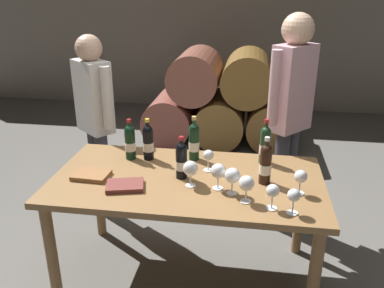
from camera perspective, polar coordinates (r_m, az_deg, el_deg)
ground_plane at (r=2.98m, az=-0.61°, el=-17.94°), size 14.00×14.00×0.00m
cellar_back_wall at (r=6.48m, az=5.61°, el=17.42°), size 10.00×0.24×2.80m
barrel_stack at (r=5.06m, az=4.13°, el=6.00°), size 1.86×0.90×1.15m
dining_table at (r=2.60m, az=-0.67°, el=-6.58°), size 1.70×0.90×0.76m
wine_bottle_0 at (r=2.79m, az=-6.21°, el=0.30°), size 0.07×0.07×0.29m
wine_bottle_1 at (r=2.48m, az=10.34°, el=-2.72°), size 0.07×0.07×0.30m
wine_bottle_2 at (r=2.77m, az=0.21°, el=0.41°), size 0.07×0.07×0.31m
wine_bottle_3 at (r=2.51m, az=-1.49°, el=-2.25°), size 0.07×0.07×0.28m
wine_bottle_4 at (r=2.81m, az=-8.73°, el=0.32°), size 0.07×0.07×0.29m
wine_bottle_5 at (r=2.76m, az=10.26°, el=-0.05°), size 0.07×0.07×0.31m
wine_glass_0 at (r=2.26m, az=7.70°, el=-5.60°), size 0.09×0.09×0.16m
wine_glass_1 at (r=2.61m, az=2.33°, el=-1.72°), size 0.07×0.07×0.15m
wine_glass_2 at (r=2.41m, az=15.08°, el=-4.56°), size 0.08×0.08×0.15m
wine_glass_3 at (r=2.38m, az=3.72°, el=-3.89°), size 0.09×0.09×0.16m
wine_glass_4 at (r=2.33m, az=5.73°, el=-4.52°), size 0.09×0.09×0.16m
wine_glass_5 at (r=2.20m, az=14.17°, el=-7.18°), size 0.07×0.07×0.15m
wine_glass_6 at (r=2.41m, az=-0.22°, el=-3.52°), size 0.09×0.09×0.16m
wine_glass_7 at (r=2.22m, az=11.32°, el=-6.63°), size 0.07×0.07×0.15m
tasting_notebook at (r=2.47m, az=-9.43°, el=-5.81°), size 0.25×0.21×0.03m
leather_ledger at (r=2.64m, az=-14.02°, el=-4.30°), size 0.23×0.17×0.03m
sommelier_presenting at (r=3.14m, az=13.76°, el=5.31°), size 0.36×0.39×1.72m
taster_seated_left at (r=3.37m, az=-13.56°, el=4.32°), size 0.40×0.34×1.54m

